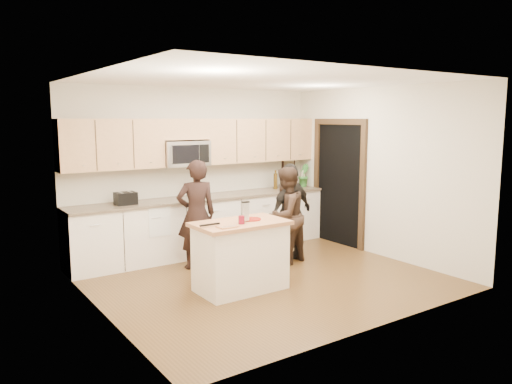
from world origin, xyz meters
TOP-DOWN VIEW (x-y plane):
  - floor at (0.00, 0.00)m, footprint 4.50×4.50m
  - room_shell at (0.00, 0.00)m, footprint 4.52×4.02m
  - back_cabinetry at (0.00, 1.69)m, footprint 4.50×0.66m
  - upper_cabinetry at (0.03, 1.83)m, footprint 4.50×0.33m
  - microwave at (-0.31, 1.80)m, footprint 0.76×0.41m
  - doorway at (2.23, 0.90)m, footprint 0.06×1.25m
  - framed_picture at (1.95, 1.98)m, footprint 0.30×0.03m
  - dish_towel at (-0.95, 1.50)m, footprint 0.34×0.60m
  - island at (-0.52, -0.18)m, footprint 1.20×0.70m
  - red_plate at (-0.34, -0.16)m, footprint 0.26×0.26m
  - box_grater at (-0.47, -0.23)m, footprint 0.09×0.05m
  - drink_glass at (-0.58, -0.31)m, footprint 0.08×0.08m
  - cutting_board at (-0.83, -0.38)m, footprint 0.23×0.17m
  - tongs at (-0.99, -0.23)m, footprint 0.27×0.03m
  - knife at (-0.84, -0.42)m, footprint 0.17×0.02m
  - toaster at (-1.35, 1.67)m, footprint 0.30×0.23m
  - bottle_cluster at (1.71, 1.68)m, footprint 0.71×0.23m
  - orchid at (2.10, 1.72)m, footprint 0.29×0.30m
  - woman_left at (-0.53, 1.00)m, footprint 0.66×0.51m
  - woman_center at (0.70, 0.45)m, footprint 0.85×0.74m
  - woman_right at (0.88, 0.54)m, footprint 0.95×0.57m

SIDE VIEW (x-z plane):
  - floor at x=0.00m, z-range 0.00..0.00m
  - island at x=-0.52m, z-range 0.00..0.90m
  - back_cabinetry at x=0.00m, z-range 0.00..0.94m
  - woman_center at x=0.70m, z-range 0.00..1.48m
  - woman_right at x=0.88m, z-range 0.00..1.52m
  - dish_towel at x=-0.95m, z-range 0.56..1.04m
  - woman_left at x=-0.53m, z-range 0.00..1.61m
  - red_plate at x=-0.34m, z-range 0.90..0.92m
  - cutting_board at x=-0.83m, z-range 0.90..0.92m
  - knife at x=-0.84m, z-range 0.92..0.92m
  - tongs at x=-0.99m, z-range 0.92..0.94m
  - drink_glass at x=-0.58m, z-range 0.90..1.00m
  - toaster at x=-1.35m, z-range 0.94..1.12m
  - box_grater at x=-0.47m, z-range 0.92..1.17m
  - bottle_cluster at x=1.71m, z-range 0.92..1.32m
  - orchid at x=2.10m, z-range 0.94..1.36m
  - doorway at x=2.23m, z-range 0.06..2.26m
  - framed_picture at x=1.95m, z-range 1.09..1.47m
  - microwave at x=-0.31m, z-range 1.45..1.85m
  - room_shell at x=0.00m, z-range 0.38..3.09m
  - upper_cabinetry at x=0.03m, z-range 1.47..2.22m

